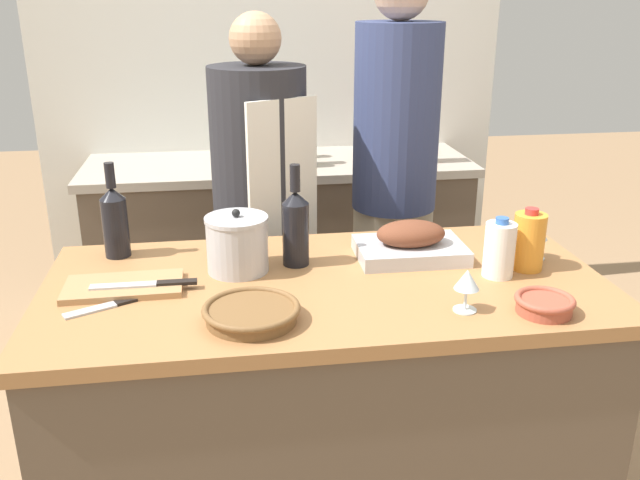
{
  "coord_description": "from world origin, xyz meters",
  "views": [
    {
      "loc": [
        -0.28,
        -1.75,
        1.66
      ],
      "look_at": [
        0.0,
        0.12,
        0.96
      ],
      "focal_mm": 38.0,
      "sensor_mm": 36.0,
      "label": 1
    }
  ],
  "objects_px": {
    "cutting_board": "(124,286)",
    "milk_jug": "(499,249)",
    "wine_bottle_green": "(296,226)",
    "knife_chef": "(148,285)",
    "wicker_basket": "(251,312)",
    "stock_pot": "(237,244)",
    "juice_jug": "(529,241)",
    "roasting_pan": "(410,244)",
    "wine_glass_right": "(537,233)",
    "wine_bottle_dark": "(115,220)",
    "condiment_bottle_tall": "(308,143)",
    "person_cook_aproned": "(261,208)",
    "mixing_bowl": "(544,304)",
    "person_cook_guest": "(394,174)",
    "knife_paring": "(109,306)",
    "condiment_bottle_short": "(304,143)",
    "stand_mixer": "(399,132)",
    "condiment_bottle_extra": "(299,147)",
    "wine_glass_left": "(467,281)"
  },
  "relations": [
    {
      "from": "roasting_pan",
      "to": "wicker_basket",
      "type": "distance_m",
      "value": 0.62
    },
    {
      "from": "condiment_bottle_tall",
      "to": "person_cook_aproned",
      "type": "relative_size",
      "value": 0.14
    },
    {
      "from": "wicker_basket",
      "to": "stock_pot",
      "type": "height_order",
      "value": "stock_pot"
    },
    {
      "from": "roasting_pan",
      "to": "juice_jug",
      "type": "relative_size",
      "value": 1.77
    },
    {
      "from": "knife_paring",
      "to": "wicker_basket",
      "type": "bearing_deg",
      "value": -20.72
    },
    {
      "from": "wicker_basket",
      "to": "cutting_board",
      "type": "height_order",
      "value": "wicker_basket"
    },
    {
      "from": "mixing_bowl",
      "to": "wine_glass_right",
      "type": "distance_m",
      "value": 0.39
    },
    {
      "from": "stock_pot",
      "to": "mixing_bowl",
      "type": "distance_m",
      "value": 0.86
    },
    {
      "from": "wine_bottle_green",
      "to": "wicker_basket",
      "type": "bearing_deg",
      "value": -113.13
    },
    {
      "from": "wine_glass_right",
      "to": "milk_jug",
      "type": "bearing_deg",
      "value": -146.37
    },
    {
      "from": "wine_bottle_green",
      "to": "wine_glass_right",
      "type": "relative_size",
      "value": 2.65
    },
    {
      "from": "cutting_board",
      "to": "milk_jug",
      "type": "bearing_deg",
      "value": -3.3
    },
    {
      "from": "cutting_board",
      "to": "condiment_bottle_extra",
      "type": "relative_size",
      "value": 1.59
    },
    {
      "from": "knife_chef",
      "to": "condiment_bottle_tall",
      "type": "xyz_separation_m",
      "value": [
        0.63,
        1.38,
        0.08
      ]
    },
    {
      "from": "mixing_bowl",
      "to": "juice_jug",
      "type": "height_order",
      "value": "juice_jug"
    },
    {
      "from": "wine_glass_right",
      "to": "knife_paring",
      "type": "height_order",
      "value": "wine_glass_right"
    },
    {
      "from": "wine_bottle_green",
      "to": "stand_mixer",
      "type": "height_order",
      "value": "stand_mixer"
    },
    {
      "from": "stock_pot",
      "to": "wine_bottle_dark",
      "type": "height_order",
      "value": "wine_bottle_dark"
    },
    {
      "from": "wine_bottle_green",
      "to": "condiment_bottle_tall",
      "type": "xyz_separation_m",
      "value": [
        0.2,
        1.24,
        -0.02
      ]
    },
    {
      "from": "wine_glass_left",
      "to": "condiment_bottle_short",
      "type": "distance_m",
      "value": 1.78
    },
    {
      "from": "mixing_bowl",
      "to": "wine_bottle_dark",
      "type": "relative_size",
      "value": 0.51
    },
    {
      "from": "knife_chef",
      "to": "cutting_board",
      "type": "bearing_deg",
      "value": 159.13
    },
    {
      "from": "mixing_bowl",
      "to": "condiment_bottle_tall",
      "type": "relative_size",
      "value": 0.7
    },
    {
      "from": "knife_chef",
      "to": "knife_paring",
      "type": "height_order",
      "value": "knife_chef"
    },
    {
      "from": "cutting_board",
      "to": "condiment_bottle_extra",
      "type": "bearing_deg",
      "value": 63.63
    },
    {
      "from": "wine_bottle_dark",
      "to": "knife_chef",
      "type": "bearing_deg",
      "value": -68.43
    },
    {
      "from": "person_cook_guest",
      "to": "wine_bottle_green",
      "type": "bearing_deg",
      "value": -141.87
    },
    {
      "from": "stock_pot",
      "to": "knife_paring",
      "type": "distance_m",
      "value": 0.4
    },
    {
      "from": "wine_bottle_green",
      "to": "condiment_bottle_extra",
      "type": "relative_size",
      "value": 1.52
    },
    {
      "from": "mixing_bowl",
      "to": "wine_bottle_green",
      "type": "height_order",
      "value": "wine_bottle_green"
    },
    {
      "from": "wine_bottle_green",
      "to": "wine_glass_right",
      "type": "bearing_deg",
      "value": -5.05
    },
    {
      "from": "knife_chef",
      "to": "person_cook_guest",
      "type": "relative_size",
      "value": 0.16
    },
    {
      "from": "stand_mixer",
      "to": "mixing_bowl",
      "type": "bearing_deg",
      "value": -91.44
    },
    {
      "from": "juice_jug",
      "to": "roasting_pan",
      "type": "bearing_deg",
      "value": 156.63
    },
    {
      "from": "knife_paring",
      "to": "wine_bottle_dark",
      "type": "bearing_deg",
      "value": 93.2
    },
    {
      "from": "mixing_bowl",
      "to": "condiment_bottle_short",
      "type": "xyz_separation_m",
      "value": [
        -0.39,
        1.81,
        0.05
      ]
    },
    {
      "from": "cutting_board",
      "to": "milk_jug",
      "type": "distance_m",
      "value": 1.06
    },
    {
      "from": "condiment_bottle_short",
      "to": "cutting_board",
      "type": "bearing_deg",
      "value": -114.81
    },
    {
      "from": "wine_bottle_green",
      "to": "wine_glass_right",
      "type": "height_order",
      "value": "wine_bottle_green"
    },
    {
      "from": "wine_glass_right",
      "to": "stock_pot",
      "type": "bearing_deg",
      "value": 177.53
    },
    {
      "from": "milk_jug",
      "to": "knife_chef",
      "type": "distance_m",
      "value": 0.99
    },
    {
      "from": "condiment_bottle_short",
      "to": "person_cook_aproned",
      "type": "relative_size",
      "value": 0.1
    },
    {
      "from": "cutting_board",
      "to": "person_cook_aproned",
      "type": "bearing_deg",
      "value": 58.53
    },
    {
      "from": "wine_bottle_green",
      "to": "condiment_bottle_extra",
      "type": "xyz_separation_m",
      "value": [
        0.15,
        1.19,
        -0.03
      ]
    },
    {
      "from": "milk_jug",
      "to": "condiment_bottle_short",
      "type": "bearing_deg",
      "value": 103.21
    },
    {
      "from": "roasting_pan",
      "to": "wine_glass_left",
      "type": "bearing_deg",
      "value": -84.13
    },
    {
      "from": "juice_jug",
      "to": "wine_bottle_dark",
      "type": "distance_m",
      "value": 1.25
    },
    {
      "from": "wicker_basket",
      "to": "milk_jug",
      "type": "height_order",
      "value": "milk_jug"
    },
    {
      "from": "cutting_board",
      "to": "stand_mixer",
      "type": "height_order",
      "value": "stand_mixer"
    },
    {
      "from": "wine_bottle_green",
      "to": "cutting_board",
      "type": "bearing_deg",
      "value": -166.9
    }
  ]
}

